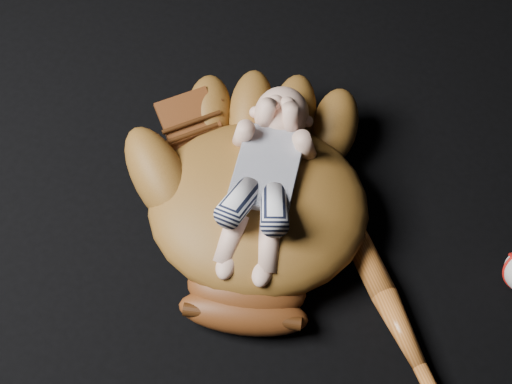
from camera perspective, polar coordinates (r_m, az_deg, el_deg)
baseball_glove at (r=1.14m, az=0.18°, el=-0.63°), size 0.53×0.58×0.16m
newborn_baby at (r=1.10m, az=0.60°, el=0.83°), size 0.19×0.36×0.14m
baseball_bat at (r=1.14m, az=10.78°, el=-9.21°), size 0.32×0.39×0.04m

